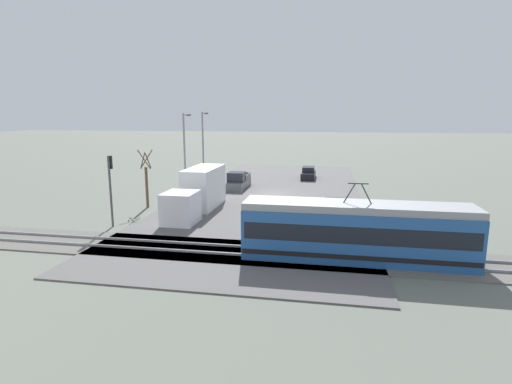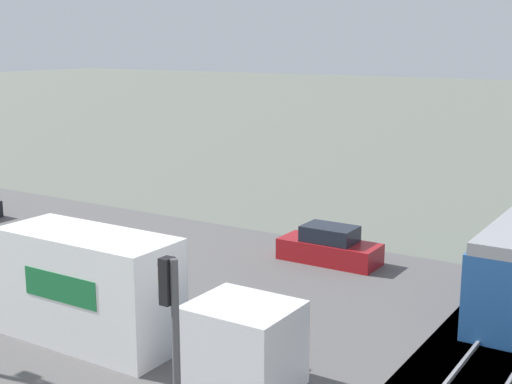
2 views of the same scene
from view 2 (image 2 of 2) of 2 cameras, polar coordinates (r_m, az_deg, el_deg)
ground_plane at (r=31.67m, az=-15.18°, el=-5.53°), size 320.00×320.00×0.00m
road_surface at (r=31.66m, az=-15.18°, el=-5.46°), size 17.48×47.68×0.08m
rail_bed at (r=22.67m, az=18.51°, el=-12.80°), size 71.75×4.40×0.22m
box_truck at (r=21.98m, az=-10.59°, el=-8.51°), size 2.39×10.04×3.50m
sedan_car_1 at (r=30.50m, az=5.90°, el=-4.41°), size 1.74×4.29×1.58m
traffic_light_pole at (r=14.52m, az=-6.65°, el=-12.24°), size 0.28×0.47×5.22m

